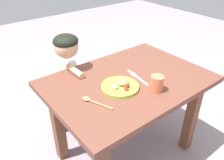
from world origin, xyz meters
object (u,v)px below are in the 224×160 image
object	(u,v)px
spoon	(91,101)
drinking_cup	(157,83)
plate	(120,86)
fork	(138,77)
person	(64,80)

from	to	relation	value
spoon	drinking_cup	distance (m)	0.41
drinking_cup	spoon	bearing A→B (deg)	158.46
plate	spoon	distance (m)	0.22
fork	drinking_cup	distance (m)	0.19
fork	person	xyz separation A→B (m)	(-0.30, 0.51, -0.15)
spoon	person	distance (m)	0.57
fork	person	size ratio (longest dim) A/B	0.25
drinking_cup	person	xyz separation A→B (m)	(-0.28, 0.69, -0.20)
fork	plate	bearing A→B (deg)	105.87
plate	person	world-z (taller)	person
spoon	drinking_cup	xyz separation A→B (m)	(0.37, -0.15, 0.04)
spoon	person	size ratio (longest dim) A/B	0.21
fork	person	distance (m)	0.61
spoon	person	xyz separation A→B (m)	(0.09, 0.54, -0.16)
plate	spoon	size ratio (longest dim) A/B	1.19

